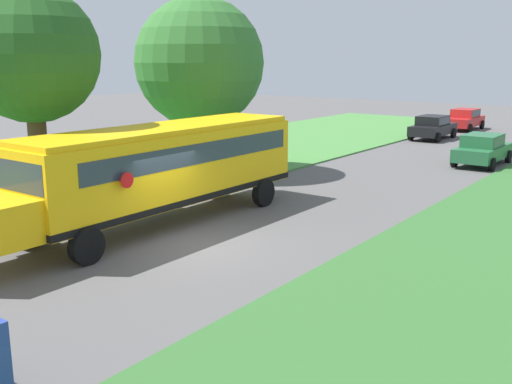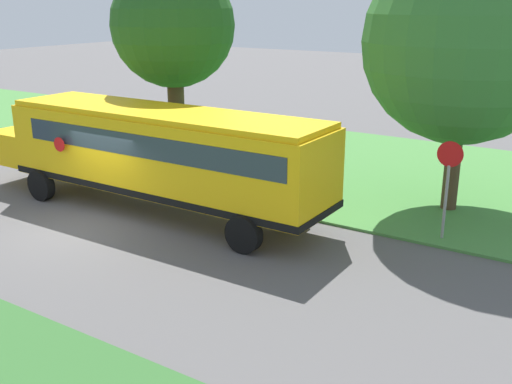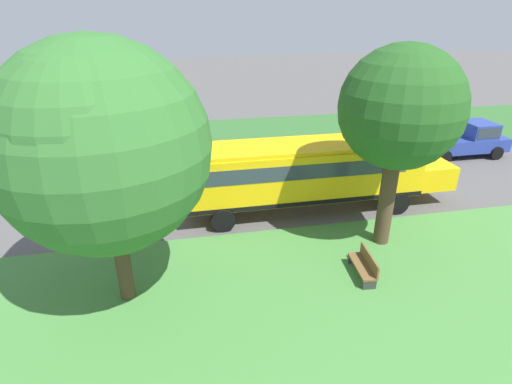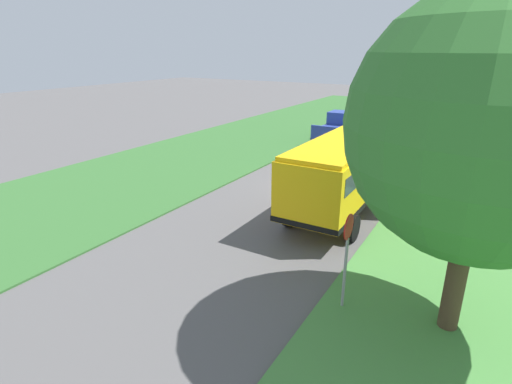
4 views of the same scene
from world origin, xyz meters
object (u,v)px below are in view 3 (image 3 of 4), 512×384
Objects in this scene: stop_sign at (113,215)px; pickup_truck at (467,139)px; oak_tree_beside_bus at (402,109)px; park_bench at (364,266)px; school_bus at (307,170)px; oak_tree_roadside_mid at (99,144)px.

pickup_truck is at bearing -69.90° from stop_sign.
oak_tree_beside_bus reaches higher than pickup_truck.
oak_tree_beside_bus reaches higher than stop_sign.
school_bus is at bearing 4.27° from park_bench.
oak_tree_beside_bus is at bearing -148.01° from school_bus.
oak_tree_roadside_mid is (-1.66, 9.64, -0.10)m from oak_tree_beside_bus.
oak_tree_roadside_mid reaches higher than park_bench.
park_bench is at bearing -175.73° from school_bus.
oak_tree_beside_bus is at bearing -80.25° from oak_tree_roadside_mid.
stop_sign reaches higher than park_bench.
oak_tree_beside_bus is at bearing -41.32° from park_bench.
school_bus is 7.58× the size of park_bench.
stop_sign is at bearing 110.10° from pickup_truck.
school_bus is 5.24m from oak_tree_beside_bus.
oak_tree_roadside_mid reaches higher than oak_tree_beside_bus.
school_bus is 12.96m from pickup_truck.
stop_sign is at bearing 70.36° from park_bench.
school_bus is at bearing -73.91° from stop_sign.
oak_tree_beside_bus reaches higher than park_bench.
pickup_truck is at bearing -62.77° from oak_tree_roadside_mid.
oak_tree_beside_bus is 5.51m from park_bench.
oak_tree_roadside_mid is 4.45m from stop_sign.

